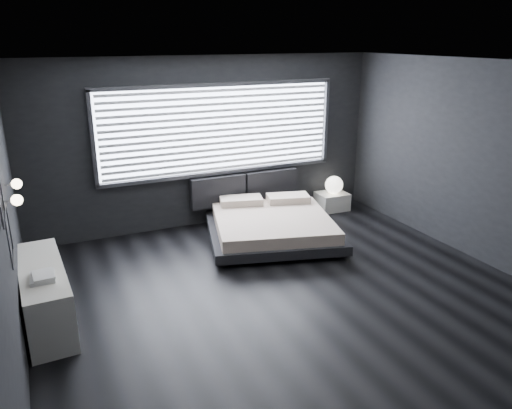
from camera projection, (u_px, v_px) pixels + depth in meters
name	position (u px, v px, depth m)	size (l,w,h in m)	color
room	(286.00, 186.00, 5.91)	(6.04, 6.00, 2.80)	black
window	(220.00, 130.00, 8.24)	(4.14, 0.09, 1.52)	white
headboard	(245.00, 188.00, 8.69)	(1.96, 0.16, 0.52)	black
sconce_near	(17.00, 200.00, 4.75)	(0.18, 0.11, 0.11)	silver
sconce_far	(16.00, 184.00, 5.27)	(0.18, 0.11, 0.11)	silver
wall_art_upper	(0.00, 193.00, 4.12)	(0.01, 0.48, 0.48)	#47474C
wall_art_lower	(9.00, 236.00, 4.48)	(0.01, 0.48, 0.48)	#47474C
bed	(272.00, 225.00, 7.90)	(2.41, 2.34, 0.51)	black
nightstand	(332.00, 201.00, 9.29)	(0.54, 0.45, 0.32)	white
orb_lamp	(334.00, 185.00, 9.18)	(0.33, 0.33, 0.33)	white
dresser	(45.00, 294.00, 5.60)	(0.54, 1.68, 0.67)	white
book_stack	(43.00, 277.00, 5.22)	(0.25, 0.33, 0.07)	silver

